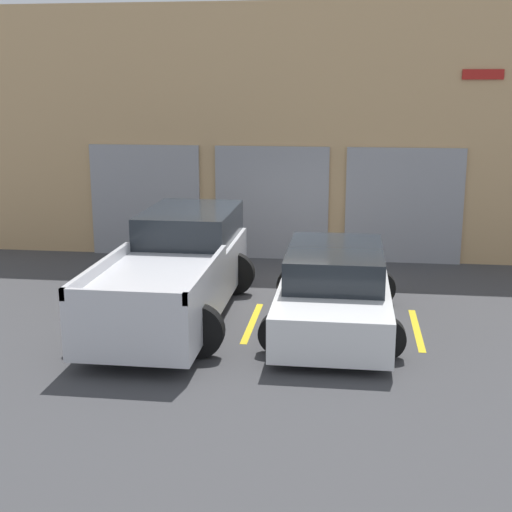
# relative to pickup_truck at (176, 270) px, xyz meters

# --- Properties ---
(ground_plane) EXTENTS (28.00, 28.00, 0.00)m
(ground_plane) POSITION_rel_pickup_truck_xyz_m (1.43, 1.59, -0.84)
(ground_plane) COLOR #3D3D3F
(shophouse_building) EXTENTS (16.34, 0.68, 5.97)m
(shophouse_building) POSITION_rel_pickup_truck_xyz_m (1.43, 4.88, 2.10)
(shophouse_building) COLOR tan
(shophouse_building) RESTS_ON ground
(pickup_truck) EXTENTS (2.48, 5.57, 1.75)m
(pickup_truck) POSITION_rel_pickup_truck_xyz_m (0.00, 0.00, 0.00)
(pickup_truck) COLOR silver
(pickup_truck) RESTS_ON ground
(sedan_white) EXTENTS (2.29, 4.55, 1.39)m
(sedan_white) POSITION_rel_pickup_truck_xyz_m (2.87, -0.26, -0.18)
(sedan_white) COLOR white
(sedan_white) RESTS_ON ground
(parking_stripe_far_left) EXTENTS (0.12, 2.20, 0.01)m
(parking_stripe_far_left) POSITION_rel_pickup_truck_xyz_m (-1.43, -0.29, -0.83)
(parking_stripe_far_left) COLOR gold
(parking_stripe_far_left) RESTS_ON ground
(parking_stripe_left) EXTENTS (0.12, 2.20, 0.01)m
(parking_stripe_left) POSITION_rel_pickup_truck_xyz_m (1.43, -0.29, -0.83)
(parking_stripe_left) COLOR gold
(parking_stripe_left) RESTS_ON ground
(parking_stripe_centre) EXTENTS (0.12, 2.20, 0.01)m
(parking_stripe_centre) POSITION_rel_pickup_truck_xyz_m (4.30, -0.29, -0.83)
(parking_stripe_centre) COLOR gold
(parking_stripe_centre) RESTS_ON ground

